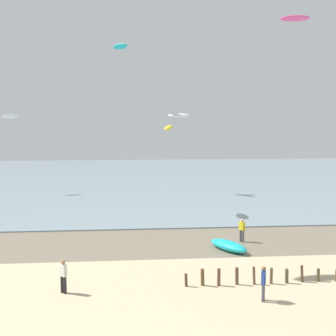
% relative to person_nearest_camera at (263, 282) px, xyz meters
% --- Properties ---
extents(wet_sand_strip, '(120.00, 8.05, 0.01)m').
position_rel_person_nearest_camera_xyz_m(wet_sand_strip, '(-3.52, 11.06, -0.91)').
color(wet_sand_strip, '#7A6D59').
rests_on(wet_sand_strip, ground).
extents(sea, '(160.00, 70.00, 0.10)m').
position_rel_person_nearest_camera_xyz_m(sea, '(-3.52, 50.09, -0.87)').
color(sea, '#7F939E').
rests_on(sea, ground).
extents(groyne_mid, '(11.21, 0.36, 0.97)m').
position_rel_person_nearest_camera_xyz_m(groyne_mid, '(1.79, 2.28, -0.49)').
color(groyne_mid, brown).
rests_on(groyne_mid, ground).
extents(person_nearest_camera, '(0.32, 0.55, 1.71)m').
position_rel_person_nearest_camera_xyz_m(person_nearest_camera, '(0.00, 0.00, 0.00)').
color(person_nearest_camera, '#4C4C56').
rests_on(person_nearest_camera, ground).
extents(person_left_flank, '(0.40, 0.47, 1.71)m').
position_rel_person_nearest_camera_xyz_m(person_left_flank, '(1.74, 10.71, 0.00)').
color(person_left_flank, '#4C4C56').
rests_on(person_left_flank, ground).
extents(person_right_flank, '(0.45, 0.41, 1.71)m').
position_rel_person_nearest_camera_xyz_m(person_right_flank, '(-9.78, 1.89, 0.00)').
color(person_right_flank, '#232328').
rests_on(person_right_flank, ground).
extents(grounded_kite, '(2.66, 3.46, 0.66)m').
position_rel_person_nearest_camera_xyz_m(grounded_kite, '(0.28, 8.64, -0.59)').
color(grounded_kite, '#19B2B7').
rests_on(grounded_kite, ground).
extents(kite_aloft_0, '(2.92, 1.57, 0.72)m').
position_rel_person_nearest_camera_xyz_m(kite_aloft_0, '(9.29, 21.35, 17.54)').
color(kite_aloft_0, '#E54C99').
extents(kite_aloft_1, '(2.21, 1.47, 0.60)m').
position_rel_person_nearest_camera_xyz_m(kite_aloft_1, '(-20.67, 35.60, 8.55)').
color(kite_aloft_1, white).
extents(kite_aloft_3, '(1.20, 2.78, 0.69)m').
position_rel_person_nearest_camera_xyz_m(kite_aloft_3, '(-2.65, 21.39, 7.28)').
color(kite_aloft_3, yellow).
extents(kite_aloft_6, '(2.47, 2.99, 0.82)m').
position_rel_person_nearest_camera_xyz_m(kite_aloft_6, '(-7.27, 35.90, 17.16)').
color(kite_aloft_6, '#19B2B7').
extents(kite_aloft_7, '(2.67, 0.97, 0.71)m').
position_rel_person_nearest_camera_xyz_m(kite_aloft_7, '(-0.24, 33.94, 8.69)').
color(kite_aloft_7, white).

